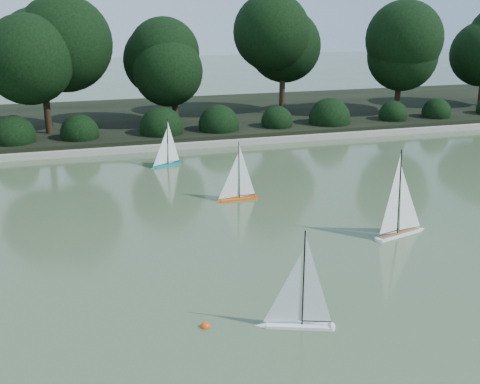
# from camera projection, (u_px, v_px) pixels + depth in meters

# --- Properties ---
(ground) EXTENTS (80.00, 80.00, 0.00)m
(ground) POSITION_uv_depth(u_px,v_px,m) (248.00, 282.00, 9.31)
(ground) COLOR #39492C
(ground) RESTS_ON ground
(pond_coping) EXTENTS (40.00, 0.35, 0.18)m
(pond_coping) POSITION_uv_depth(u_px,v_px,m) (157.00, 147.00, 17.50)
(pond_coping) COLOR gray
(pond_coping) RESTS_ON ground
(far_bank) EXTENTS (40.00, 8.00, 0.30)m
(far_bank) POSITION_uv_depth(u_px,v_px,m) (139.00, 120.00, 21.14)
(far_bank) COLOR black
(far_bank) RESTS_ON ground
(tree_line) EXTENTS (26.31, 3.93, 4.39)m
(tree_line) POSITION_uv_depth(u_px,v_px,m) (180.00, 50.00, 19.29)
(tree_line) COLOR black
(tree_line) RESTS_ON ground
(shrub_hedge) EXTENTS (29.10, 1.10, 1.10)m
(shrub_hedge) POSITION_uv_depth(u_px,v_px,m) (152.00, 129.00, 18.22)
(shrub_hedge) COLOR black
(shrub_hedge) RESTS_ON ground
(sailboat_white_a) EXTENTS (1.05, 0.52, 1.47)m
(sailboat_white_a) POSITION_uv_depth(u_px,v_px,m) (293.00, 311.00, 7.95)
(sailboat_white_a) COLOR white
(sailboat_white_a) RESTS_ON ground
(sailboat_white_b) EXTENTS (1.26, 0.53, 1.73)m
(sailboat_white_b) POSITION_uv_depth(u_px,v_px,m) (404.00, 221.00, 11.12)
(sailboat_white_b) COLOR white
(sailboat_white_b) RESTS_ON ground
(sailboat_orange) EXTENTS (1.00, 0.20, 1.37)m
(sailboat_orange) POSITION_uv_depth(u_px,v_px,m) (234.00, 191.00, 13.06)
(sailboat_orange) COLOR #F85506
(sailboat_orange) RESTS_ON ground
(sailboat_teal) EXTENTS (0.94, 0.51, 1.33)m
(sailboat_teal) POSITION_uv_depth(u_px,v_px,m) (165.00, 159.00, 15.76)
(sailboat_teal) COLOR #107B88
(sailboat_teal) RESTS_ON ground
(race_buoy) EXTENTS (0.14, 0.14, 0.14)m
(race_buoy) POSITION_uv_depth(u_px,v_px,m) (205.00, 327.00, 8.02)
(race_buoy) COLOR #DA450B
(race_buoy) RESTS_ON ground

